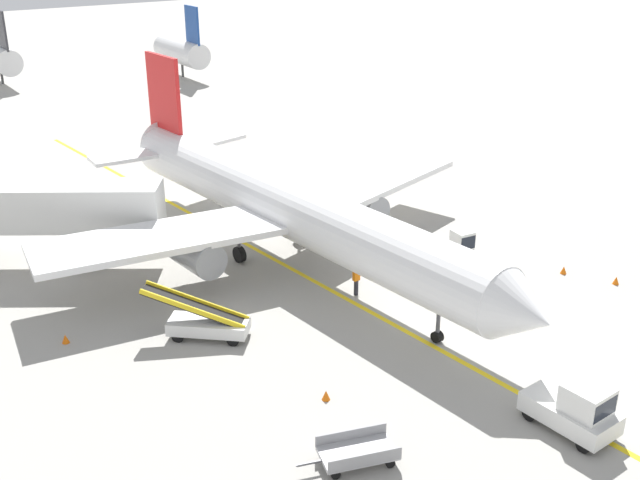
{
  "coord_description": "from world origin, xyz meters",
  "views": [
    {
      "loc": [
        -23.42,
        -24.13,
        18.68
      ],
      "look_at": [
        -1.72,
        7.51,
        2.5
      ],
      "focal_mm": 43.55,
      "sensor_mm": 36.0,
      "label": 1
    }
  ],
  "objects_px": {
    "safety_cone_nose_right": "(564,270)",
    "safety_cone_wingtip_right": "(65,339)",
    "safety_cone_wingtip_left": "(319,242)",
    "airliner": "(284,205)",
    "belt_loader_forward_hold": "(206,322)",
    "safety_cone_nose_left": "(616,280)",
    "pushback_tug": "(575,409)",
    "baggage_tug_near_wing": "(459,248)",
    "ground_crew_wing_walker": "(356,279)",
    "safety_cone_tail_area": "(326,395)",
    "ground_crew_marshaller": "(473,274)",
    "jet_bridge": "(30,207)",
    "baggage_cart_loaded": "(358,452)"
  },
  "relations": [
    {
      "from": "safety_cone_nose_right",
      "to": "safety_cone_wingtip_right",
      "type": "relative_size",
      "value": 1.0
    },
    {
      "from": "safety_cone_nose_right",
      "to": "safety_cone_wingtip_left",
      "type": "bearing_deg",
      "value": 129.44
    },
    {
      "from": "airliner",
      "to": "belt_loader_forward_hold",
      "type": "relative_size",
      "value": 7.75
    },
    {
      "from": "safety_cone_nose_left",
      "to": "pushback_tug",
      "type": "bearing_deg",
      "value": -150.19
    },
    {
      "from": "baggage_tug_near_wing",
      "to": "ground_crew_wing_walker",
      "type": "height_order",
      "value": "baggage_tug_near_wing"
    },
    {
      "from": "baggage_tug_near_wing",
      "to": "safety_cone_wingtip_left",
      "type": "xyz_separation_m",
      "value": [
        -5.21,
        6.65,
        -0.71
      ]
    },
    {
      "from": "pushback_tug",
      "to": "safety_cone_tail_area",
      "type": "xyz_separation_m",
      "value": [
        -6.78,
        7.16,
        -0.77
      ]
    },
    {
      "from": "ground_crew_marshaller",
      "to": "safety_cone_wingtip_right",
      "type": "height_order",
      "value": "ground_crew_marshaller"
    },
    {
      "from": "jet_bridge",
      "to": "safety_cone_nose_right",
      "type": "xyz_separation_m",
      "value": [
        24.01,
        -17.94,
        -3.32
      ]
    },
    {
      "from": "safety_cone_wingtip_right",
      "to": "airliner",
      "type": "bearing_deg",
      "value": 9.08
    },
    {
      "from": "ground_crew_marshaller",
      "to": "airliner",
      "type": "bearing_deg",
      "value": 125.23
    },
    {
      "from": "ground_crew_marshaller",
      "to": "ground_crew_wing_walker",
      "type": "height_order",
      "value": "same"
    },
    {
      "from": "baggage_tug_near_wing",
      "to": "belt_loader_forward_hold",
      "type": "distance_m",
      "value": 15.87
    },
    {
      "from": "pushback_tug",
      "to": "ground_crew_marshaller",
      "type": "height_order",
      "value": "pushback_tug"
    },
    {
      "from": "pushback_tug",
      "to": "safety_cone_nose_right",
      "type": "relative_size",
      "value": 8.41
    },
    {
      "from": "belt_loader_forward_hold",
      "to": "ground_crew_wing_walker",
      "type": "height_order",
      "value": "belt_loader_forward_hold"
    },
    {
      "from": "jet_bridge",
      "to": "airliner",
      "type": "bearing_deg",
      "value": -32.0
    },
    {
      "from": "jet_bridge",
      "to": "ground_crew_marshaller",
      "type": "height_order",
      "value": "jet_bridge"
    },
    {
      "from": "belt_loader_forward_hold",
      "to": "baggage_cart_loaded",
      "type": "relative_size",
      "value": 1.19
    },
    {
      "from": "baggage_tug_near_wing",
      "to": "safety_cone_nose_left",
      "type": "bearing_deg",
      "value": -53.23
    },
    {
      "from": "safety_cone_tail_area",
      "to": "safety_cone_nose_left",
      "type": "bearing_deg",
      "value": 0.03
    },
    {
      "from": "belt_loader_forward_hold",
      "to": "baggage_cart_loaded",
      "type": "bearing_deg",
      "value": -88.11
    },
    {
      "from": "safety_cone_wingtip_left",
      "to": "safety_cone_nose_right",
      "type": "bearing_deg",
      "value": -50.56
    },
    {
      "from": "airliner",
      "to": "ground_crew_wing_walker",
      "type": "bearing_deg",
      "value": -82.85
    },
    {
      "from": "belt_loader_forward_hold",
      "to": "safety_cone_nose_right",
      "type": "relative_size",
      "value": 10.36
    },
    {
      "from": "safety_cone_nose_left",
      "to": "airliner",
      "type": "bearing_deg",
      "value": 135.69
    },
    {
      "from": "jet_bridge",
      "to": "baggage_tug_near_wing",
      "type": "xyz_separation_m",
      "value": [
        20.11,
        -13.52,
        -2.62
      ]
    },
    {
      "from": "ground_crew_wing_walker",
      "to": "safety_cone_tail_area",
      "type": "relative_size",
      "value": 3.86
    },
    {
      "from": "baggage_cart_loaded",
      "to": "ground_crew_marshaller",
      "type": "xyz_separation_m",
      "value": [
        13.73,
        7.96,
        0.44
      ]
    },
    {
      "from": "baggage_tug_near_wing",
      "to": "belt_loader_forward_hold",
      "type": "bearing_deg",
      "value": 177.94
    },
    {
      "from": "ground_crew_marshaller",
      "to": "safety_cone_wingtip_right",
      "type": "bearing_deg",
      "value": 161.22
    },
    {
      "from": "safety_cone_tail_area",
      "to": "ground_crew_wing_walker",
      "type": "bearing_deg",
      "value": 45.77
    },
    {
      "from": "safety_cone_nose_left",
      "to": "safety_cone_nose_right",
      "type": "relative_size",
      "value": 1.0
    },
    {
      "from": "belt_loader_forward_hold",
      "to": "safety_cone_wingtip_right",
      "type": "bearing_deg",
      "value": 150.56
    },
    {
      "from": "baggage_cart_loaded",
      "to": "safety_cone_wingtip_right",
      "type": "distance_m",
      "value": 15.94
    },
    {
      "from": "baggage_cart_loaded",
      "to": "ground_crew_wing_walker",
      "type": "bearing_deg",
      "value": 53.31
    },
    {
      "from": "baggage_cart_loaded",
      "to": "safety_cone_wingtip_left",
      "type": "distance_m",
      "value": 20.33
    },
    {
      "from": "jet_bridge",
      "to": "safety_cone_nose_left",
      "type": "height_order",
      "value": "jet_bridge"
    },
    {
      "from": "ground_crew_marshaller",
      "to": "safety_cone_nose_right",
      "type": "relative_size",
      "value": 3.86
    },
    {
      "from": "baggage_tug_near_wing",
      "to": "safety_cone_wingtip_right",
      "type": "bearing_deg",
      "value": 169.99
    },
    {
      "from": "baggage_cart_loaded",
      "to": "safety_cone_wingtip_left",
      "type": "height_order",
      "value": "baggage_cart_loaded"
    },
    {
      "from": "airliner",
      "to": "ground_crew_wing_walker",
      "type": "distance_m",
      "value": 6.46
    },
    {
      "from": "belt_loader_forward_hold",
      "to": "ground_crew_marshaller",
      "type": "xyz_separation_m",
      "value": [
        14.11,
        -3.51,
        0.13
      ]
    },
    {
      "from": "pushback_tug",
      "to": "belt_loader_forward_hold",
      "type": "bearing_deg",
      "value": 120.12
    },
    {
      "from": "safety_cone_wingtip_left",
      "to": "jet_bridge",
      "type": "bearing_deg",
      "value": 155.25
    },
    {
      "from": "ground_crew_wing_walker",
      "to": "safety_cone_wingtip_left",
      "type": "height_order",
      "value": "ground_crew_wing_walker"
    },
    {
      "from": "safety_cone_wingtip_right",
      "to": "safety_cone_nose_left",
      "type": "bearing_deg",
      "value": -21.85
    },
    {
      "from": "ground_crew_wing_walker",
      "to": "safety_cone_tail_area",
      "type": "height_order",
      "value": "ground_crew_wing_walker"
    },
    {
      "from": "jet_bridge",
      "to": "baggage_tug_near_wing",
      "type": "height_order",
      "value": "jet_bridge"
    },
    {
      "from": "safety_cone_nose_right",
      "to": "ground_crew_wing_walker",
      "type": "bearing_deg",
      "value": 158.12
    }
  ]
}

